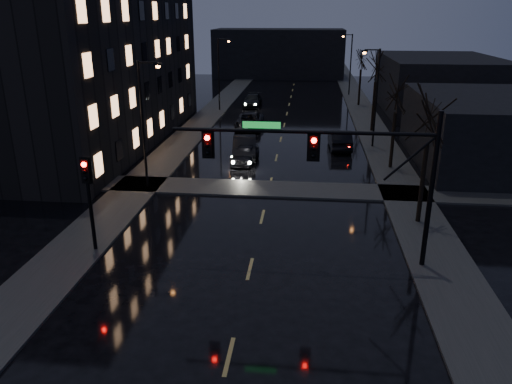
% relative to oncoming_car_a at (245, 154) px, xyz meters
% --- Properties ---
extents(sidewalk_left, '(3.00, 140.00, 0.12)m').
position_rel_oncoming_car_a_xyz_m(sidewalk_left, '(-6.24, 10.59, -0.63)').
color(sidewalk_left, '#2D2D2B').
rests_on(sidewalk_left, ground).
extents(sidewalk_right, '(3.00, 140.00, 0.12)m').
position_rel_oncoming_car_a_xyz_m(sidewalk_right, '(10.76, 10.59, -0.63)').
color(sidewalk_right, '#2D2D2B').
rests_on(sidewalk_right, ground).
extents(sidewalk_cross, '(40.00, 3.00, 0.12)m').
position_rel_oncoming_car_a_xyz_m(sidewalk_cross, '(2.26, -5.91, -0.63)').
color(sidewalk_cross, '#2D2D2B').
rests_on(sidewalk_cross, ground).
extents(apartment_block, '(12.00, 30.00, 12.00)m').
position_rel_oncoming_car_a_xyz_m(apartment_block, '(-14.24, 5.59, 5.31)').
color(apartment_block, black).
rests_on(apartment_block, ground).
extents(commercial_right_near, '(10.00, 14.00, 5.00)m').
position_rel_oncoming_car_a_xyz_m(commercial_right_near, '(17.76, 1.59, 1.81)').
color(commercial_right_near, black).
rests_on(commercial_right_near, ground).
extents(commercial_right_far, '(12.00, 18.00, 6.00)m').
position_rel_oncoming_car_a_xyz_m(commercial_right_far, '(19.26, 23.59, 2.31)').
color(commercial_right_far, black).
rests_on(commercial_right_far, ground).
extents(far_block, '(22.00, 10.00, 8.00)m').
position_rel_oncoming_car_a_xyz_m(far_block, '(-0.74, 53.59, 3.31)').
color(far_block, black).
rests_on(far_block, ground).
extents(signal_mast, '(11.11, 0.41, 7.00)m').
position_rel_oncoming_car_a_xyz_m(signal_mast, '(6.11, -15.41, 4.18)').
color(signal_mast, black).
rests_on(signal_mast, ground).
extents(signal_pole_left, '(0.35, 0.41, 4.53)m').
position_rel_oncoming_car_a_xyz_m(signal_pole_left, '(-5.24, -15.41, 2.32)').
color(signal_pole_left, black).
rests_on(signal_pole_left, ground).
extents(tree_near, '(3.52, 3.52, 8.08)m').
position_rel_oncoming_car_a_xyz_m(tree_near, '(10.66, -10.41, 5.53)').
color(tree_near, black).
rests_on(tree_near, ground).
extents(tree_mid_a, '(3.30, 3.30, 7.58)m').
position_rel_oncoming_car_a_xyz_m(tree_mid_a, '(10.66, -0.41, 5.14)').
color(tree_mid_a, black).
rests_on(tree_mid_a, ground).
extents(tree_mid_b, '(3.74, 3.74, 8.59)m').
position_rel_oncoming_car_a_xyz_m(tree_mid_b, '(10.66, 11.59, 5.92)').
color(tree_mid_b, black).
rests_on(tree_mid_b, ground).
extents(tree_far, '(3.43, 3.43, 7.88)m').
position_rel_oncoming_car_a_xyz_m(tree_far, '(10.66, 25.59, 5.37)').
color(tree_far, black).
rests_on(tree_far, ground).
extents(streetlight_l_near, '(1.53, 0.28, 8.00)m').
position_rel_oncoming_car_a_xyz_m(streetlight_l_near, '(-5.32, -6.41, 4.08)').
color(streetlight_l_near, black).
rests_on(streetlight_l_near, ground).
extents(streetlight_l_far, '(1.53, 0.28, 8.00)m').
position_rel_oncoming_car_a_xyz_m(streetlight_l_far, '(-5.32, 20.59, 4.08)').
color(streetlight_l_far, black).
rests_on(streetlight_l_far, ground).
extents(streetlight_r_mid, '(1.53, 0.28, 8.00)m').
position_rel_oncoming_car_a_xyz_m(streetlight_r_mid, '(9.84, 5.59, 4.08)').
color(streetlight_r_mid, black).
rests_on(streetlight_r_mid, ground).
extents(streetlight_r_far, '(1.53, 0.28, 8.00)m').
position_rel_oncoming_car_a_xyz_m(streetlight_r_far, '(9.84, 33.59, 4.08)').
color(streetlight_r_far, black).
rests_on(streetlight_r_far, ground).
extents(oncoming_car_a, '(2.03, 4.20, 1.38)m').
position_rel_oncoming_car_a_xyz_m(oncoming_car_a, '(0.00, 0.00, 0.00)').
color(oncoming_car_a, black).
rests_on(oncoming_car_a, ground).
extents(oncoming_car_b, '(2.27, 5.15, 1.65)m').
position_rel_oncoming_car_a_xyz_m(oncoming_car_b, '(-0.22, 1.32, 0.13)').
color(oncoming_car_b, black).
rests_on(oncoming_car_b, ground).
extents(oncoming_car_c, '(2.49, 5.37, 1.49)m').
position_rel_oncoming_car_a_xyz_m(oncoming_car_c, '(-1.04, 11.61, 0.06)').
color(oncoming_car_c, black).
rests_on(oncoming_car_c, ground).
extents(oncoming_car_d, '(2.09, 4.97, 1.43)m').
position_rel_oncoming_car_a_xyz_m(oncoming_car_d, '(-2.10, 23.77, 0.03)').
color(oncoming_car_d, black).
rests_on(oncoming_car_d, ground).
extents(lead_car, '(1.87, 4.81, 1.56)m').
position_rel_oncoming_car_a_xyz_m(lead_car, '(7.29, 4.87, 0.09)').
color(lead_car, black).
rests_on(lead_car, ground).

